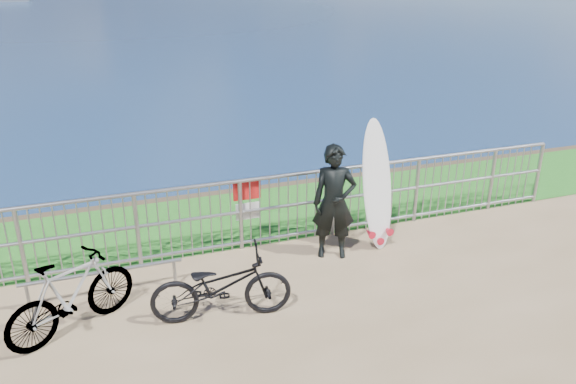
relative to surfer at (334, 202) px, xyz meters
name	(u,v)px	position (x,y,z in m)	size (l,w,h in m)	color
grass_strip	(253,215)	(-0.72, 1.75, -0.84)	(120.00, 120.00, 0.00)	#1D681C
railing	(273,209)	(-0.71, 0.65, -0.27)	(10.06, 0.10, 1.13)	gray
surfer	(334,202)	(0.00, 0.00, 0.00)	(0.62, 0.41, 1.70)	black
surfboard	(377,190)	(0.74, 0.09, 0.06)	(0.59, 0.54, 1.98)	silver
bicycle_near	(221,286)	(-1.91, -1.02, -0.41)	(0.59, 1.70, 0.89)	black
bicycle_far	(71,295)	(-3.60, -0.71, -0.36)	(0.46, 1.62, 0.97)	black
bike_rack	(103,275)	(-3.24, -0.11, -0.51)	(2.00, 0.05, 0.41)	gray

